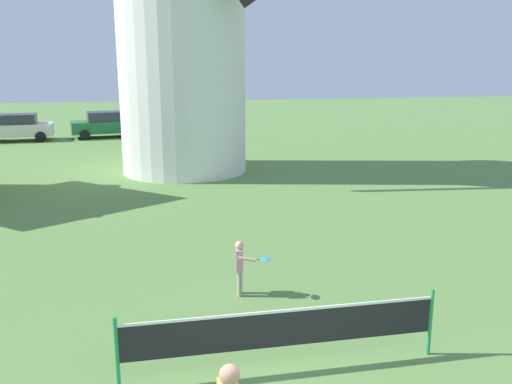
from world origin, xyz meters
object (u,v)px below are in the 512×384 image
(tennis_net, at_px, (283,329))
(player_far, at_px, (241,265))
(parked_car_cream, at_px, (16,127))
(parked_car_green, at_px, (109,124))
(parked_car_black, at_px, (190,123))

(tennis_net, height_order, player_far, player_far)
(parked_car_cream, bearing_deg, parked_car_green, 7.47)
(parked_car_green, height_order, parked_car_black, same)
(player_far, bearing_deg, tennis_net, -87.02)
(tennis_net, xyz_separation_m, parked_car_cream, (-9.36, 26.44, 0.13))
(player_far, xyz_separation_m, parked_car_cream, (-9.21, 23.65, 0.17))
(parked_car_green, bearing_deg, tennis_net, -81.31)
(parked_car_green, relative_size, parked_car_black, 1.07)
(parked_car_green, bearing_deg, parked_car_black, -6.20)
(parked_car_cream, bearing_deg, parked_car_black, 0.88)
(parked_car_green, bearing_deg, player_far, -80.67)
(tennis_net, relative_size, parked_car_cream, 1.16)
(player_far, height_order, parked_car_green, parked_car_green)
(tennis_net, xyz_separation_m, player_far, (-0.15, 2.79, -0.05))
(parked_car_cream, relative_size, parked_car_black, 0.94)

